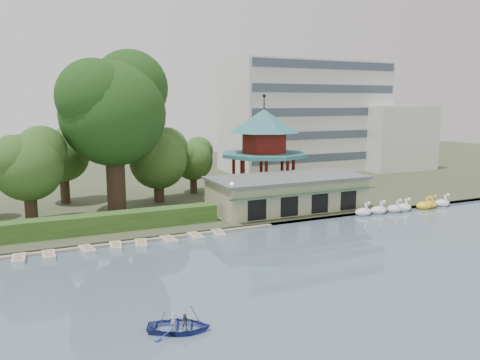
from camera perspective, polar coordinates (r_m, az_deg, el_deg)
ground_plane at (r=33.83m, az=9.85°, el=-13.21°), size 220.00×220.00×0.00m
shore at (r=80.70m, az=-11.36°, el=0.11°), size 220.00×70.00×0.40m
embankment at (r=48.25m, az=-1.83°, el=-5.98°), size 220.00×0.60×0.30m
dock at (r=45.12m, az=-16.11°, el=-7.48°), size 34.00×1.60×0.24m
boathouse at (r=56.19m, az=5.76°, el=-1.50°), size 18.60×9.39×3.90m
pavilion at (r=65.17m, az=2.92°, el=4.57°), size 12.40×12.40×13.50m
office_building at (r=90.22m, az=9.70°, el=7.21°), size 38.00×18.00×20.00m
hedge at (r=47.69m, az=-20.35°, el=-5.32°), size 30.00×2.00×1.80m
lamp_post at (r=49.62m, az=-1.00°, el=-1.76°), size 0.36×0.36×4.28m
big_tree at (r=54.61m, az=-15.13°, el=8.79°), size 12.86×11.98×18.63m
small_trees at (r=57.60m, az=-18.75°, el=2.27°), size 38.75×16.79×10.22m
swan_boats at (r=60.45m, az=19.58°, el=-3.14°), size 14.49×2.15×1.92m
moored_rowboats at (r=43.53m, az=-18.52°, el=-8.14°), size 26.76×2.75×0.36m
rowboat_with_passengers at (r=28.11m, az=-7.42°, el=-16.85°), size 6.10×5.33×2.01m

